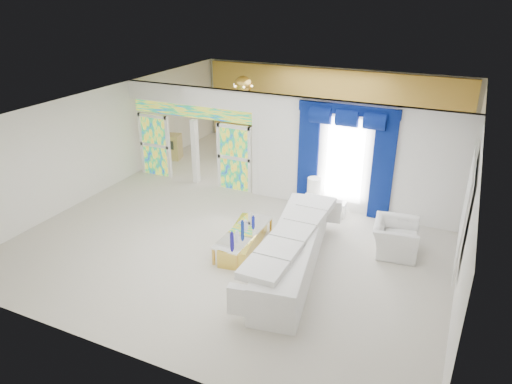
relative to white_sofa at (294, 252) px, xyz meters
The scene contains 22 objects.
floor 2.93m from the white_sofa, 126.41° to the left, with size 12.00×12.00×0.00m, color #B7AF9E.
dividing_wall 3.54m from the white_sofa, 82.71° to the left, with size 5.70×0.18×3.00m, color white.
dividing_header 6.12m from the white_sofa, 143.89° to the left, with size 4.30×0.18×0.55m, color white.
stained_panel_left 6.89m from the white_sofa, 150.92° to the left, with size 0.95×0.04×2.00m, color #994C3F.
stained_panel_right 4.62m from the white_sofa, 133.34° to the left, with size 0.95×0.04×2.00m, color #994C3F.
stained_transom 5.95m from the white_sofa, 143.89° to the left, with size 4.00×0.05×0.35m, color #994C3F.
window_pane 3.40m from the white_sofa, 86.87° to the left, with size 1.00×0.02×2.30m, color white.
blue_drape_left 3.45m from the white_sofa, 104.40° to the left, with size 0.55×0.10×2.80m, color #040B4C.
blue_drape_right 3.56m from the white_sofa, 69.85° to the left, with size 0.55×0.10×2.80m, color #040B4C.
blue_pelmet 4.01m from the white_sofa, 86.85° to the left, with size 2.60×0.12×0.25m, color #040B4C.
wall_mirror 3.66m from the white_sofa, 22.56° to the left, with size 0.04×2.70×1.90m, color white.
gold_curtains 8.48m from the white_sofa, 101.82° to the left, with size 9.70×0.12×2.90m, color #BB802D.
white_sofa is the anchor object (origin of this frame).
coffee_table 1.40m from the white_sofa, 167.47° to the left, with size 0.65×1.94×0.43m, color gold.
console_table 2.89m from the white_sofa, 94.19° to the left, with size 1.19×0.38×0.40m, color white.
table_lamp 2.93m from the white_sofa, 100.08° to the left, with size 0.36×0.36×0.58m, color white.
armchair 2.49m from the white_sofa, 40.91° to the left, with size 1.14×0.99×0.74m, color silver.
grand_piano 7.54m from the white_sofa, 118.28° to the left, with size 1.48×1.94×0.98m, color black.
piano_bench 6.19m from the white_sofa, 125.32° to the left, with size 0.95×0.37×0.32m, color black.
tv_console 8.04m from the white_sofa, 142.98° to the left, with size 0.60×0.55×0.88m, color tan.
chandelier 7.36m from the white_sofa, 125.04° to the left, with size 0.60×0.60×0.60m, color gold.
decanters 1.40m from the white_sofa, behind, with size 0.18×1.13×0.24m.
Camera 1 is at (4.68, -10.65, 5.71)m, focal length 33.07 mm.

